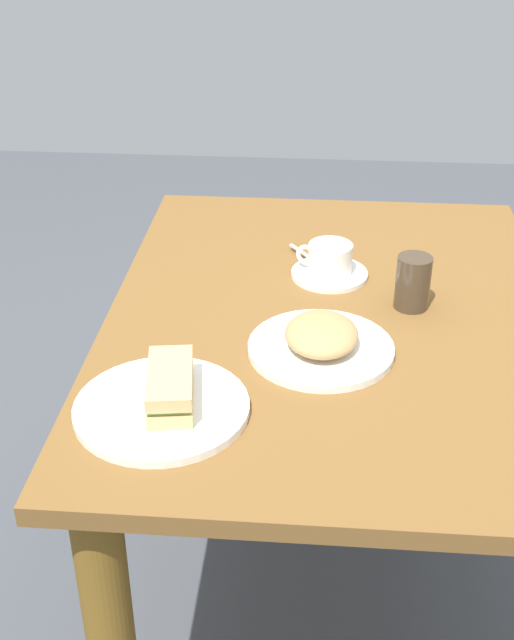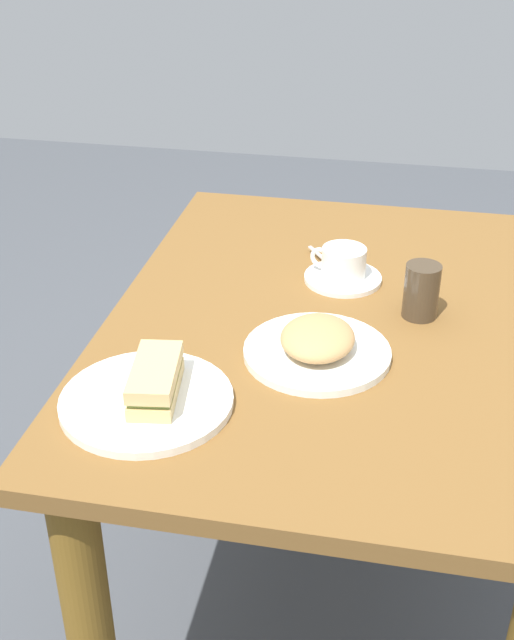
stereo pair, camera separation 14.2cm
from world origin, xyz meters
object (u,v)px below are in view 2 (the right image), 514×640
Objects in this scene: sandwich_plate at (147,401)px; coffee_cup at (343,261)px; coffee_saucer at (343,278)px; side_plate at (317,352)px; spoon at (324,259)px; drinking_glass at (421,291)px; sandwich_front at (155,380)px; dining_table at (336,384)px.

coffee_cup is (-0.47, 0.25, 0.03)m from sandwich_plate.
side_plate is at bearing -2.69° from coffee_saucer.
spoon is 0.86× the size of drinking_glass.
coffee_saucer is 1.35× the size of coffee_cup.
coffee_cup is at bearing 34.34° from spoon.
sandwich_front is 0.63× the size of side_plate.
dining_table is 7.07× the size of sandwich_front.
sandwich_front is 0.52m from drinking_glass.
drinking_glass reaches higher than coffee_saucer.
dining_table is at bearing 4.25° from coffee_saucer.
dining_table is at bearing 15.02° from spoon.
dining_table is at bearing 4.84° from coffee_cup.
dining_table is at bearing -77.24° from drinking_glass.
coffee_cup reaches higher than side_plate.
side_plate is 0.24m from drinking_glass.
spoon is (-0.21, -0.06, 0.16)m from dining_table.
sandwich_front is at bearing -27.25° from coffee_saucer.
sandwich_plate reaches higher than coffee_saucer.
side_plate is at bearing 128.45° from sandwich_front.
sandwich_plate is at bearing -21.01° from spoon.
sandwich_front is at bearing -48.00° from drinking_glass.
side_plate is at bearing 5.22° from spoon.
sandwich_plate is 1.71× the size of sandwich_front.
sandwich_front is 0.52m from coffee_saucer.
spoon is (-0.53, 0.19, -0.03)m from sandwich_front.
sandwich_plate is (0.33, -0.26, 0.16)m from dining_table.
dining_table is 0.24m from coffee_cup.
sandwich_front is at bearing -51.55° from side_plate.
dining_table is 4.45× the size of side_plate.
coffee_cup is 0.19m from drinking_glass.
drinking_glass is (0.11, 0.15, 0.01)m from coffee_cup.
coffee_cup is at bearing 152.92° from sandwich_front.
drinking_glass reaches higher than dining_table.
coffee_saucer is 1.50× the size of drinking_glass.
coffee_saucer is at bearing 152.75° from sandwich_front.
dining_table is 0.25m from drinking_glass.
side_plate is (0.28, -0.01, 0.00)m from coffee_saucer.
coffee_cup is at bearing -126.37° from drinking_glass.
side_plate is (-0.18, 0.23, -0.03)m from sandwich_front.
spoon is at bearing 159.87° from sandwich_front.
sandwich_front reaches higher than sandwich_plate.
coffee_cup reaches higher than dining_table.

